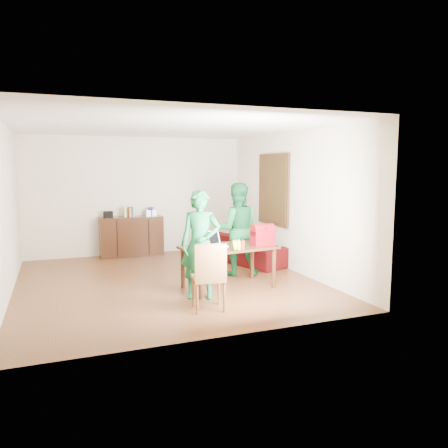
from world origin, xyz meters
name	(u,v)px	position (x,y,z in m)	size (l,w,h in m)	color
room	(164,207)	(0.01, 0.13, 1.31)	(5.20, 5.70, 2.90)	#462511
table	(228,251)	(0.86, -0.79, 0.62)	(1.60, 1.02, 0.71)	black
chair	(209,290)	(0.18, -1.74, 0.28)	(0.50, 0.48, 0.97)	brown
person_near	(200,245)	(0.26, -1.15, 0.84)	(0.61, 0.40, 1.67)	#13592D
person_far	(237,229)	(1.36, 0.03, 0.86)	(0.84, 0.65, 1.72)	#13582A
laptop	(216,244)	(0.63, -0.79, 0.76)	(0.41, 0.33, 0.25)	white
bananas	(237,248)	(0.85, -1.18, 0.74)	(0.17, 0.11, 0.07)	gold
bottle	(243,245)	(0.94, -1.19, 0.80)	(0.06, 0.06, 0.18)	#602116
red_bag	(263,237)	(1.45, -0.87, 0.85)	(0.38, 0.22, 0.28)	maroon
sofa	(245,248)	(1.95, 0.97, 0.30)	(2.05, 0.80, 0.60)	#37070E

